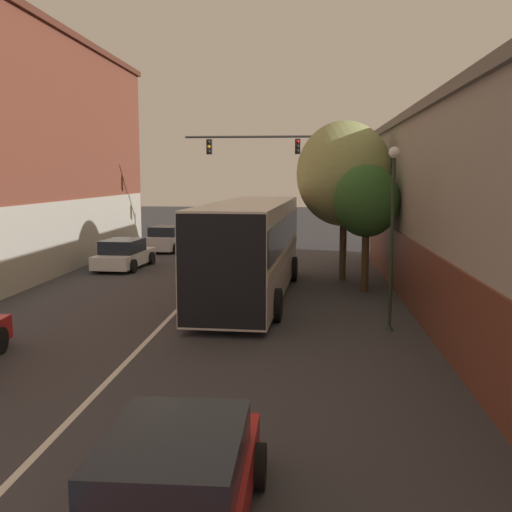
{
  "coord_description": "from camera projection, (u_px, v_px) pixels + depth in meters",
  "views": [
    {
      "loc": [
        4.14,
        -2.74,
        4.28
      ],
      "look_at": [
        2.52,
        16.17,
        1.73
      ],
      "focal_mm": 42.0,
      "sensor_mm": 36.0,
      "label": 1
    }
  ],
  "objects": [
    {
      "name": "lane_center_line",
      "position": [
        183.0,
        304.0,
        20.19
      ],
      "size": [
        0.14,
        45.54,
        0.01
      ],
      "color": "silver",
      "rests_on": "ground_plane"
    },
    {
      "name": "traffic_signal_gantry",
      "position": [
        298.0,
        165.0,
        31.83
      ],
      "size": [
        8.71,
        0.36,
        6.64
      ],
      "color": "#333338",
      "rests_on": "ground_plane"
    },
    {
      "name": "street_tree_far",
      "position": [
        367.0,
        202.0,
        21.9
      ],
      "size": [
        2.41,
        2.17,
        4.69
      ],
      "color": "#4C3823",
      "rests_on": "ground_plane"
    },
    {
      "name": "street_lamp",
      "position": [
        392.0,
        226.0,
        16.35
      ],
      "size": [
        0.32,
        0.32,
        5.06
      ],
      "color": "#233323",
      "rests_on": "ground_plane"
    },
    {
      "name": "parked_car_left_near",
      "position": [
        124.0,
        255.0,
        27.85
      ],
      "size": [
        2.16,
        4.27,
        1.37
      ],
      "rotation": [
        0.0,
        0.0,
        1.51
      ],
      "color": "silver",
      "rests_on": "ground_plane"
    },
    {
      "name": "street_tree_near",
      "position": [
        344.0,
        174.0,
        24.27
      ],
      "size": [
        3.87,
        3.48,
        6.49
      ],
      "color": "brown",
      "rests_on": "ground_plane"
    },
    {
      "name": "bus",
      "position": [
        251.0,
        244.0,
        21.01
      ],
      "size": [
        3.16,
        11.3,
        3.38
      ],
      "rotation": [
        0.0,
        0.0,
        1.52
      ],
      "color": "silver",
      "rests_on": "ground_plane"
    },
    {
      "name": "parked_car_left_mid",
      "position": [
        168.0,
        239.0,
        34.32
      ],
      "size": [
        2.31,
        3.99,
        1.43
      ],
      "rotation": [
        0.0,
        0.0,
        1.44
      ],
      "color": "silver",
      "rests_on": "ground_plane"
    },
    {
      "name": "hatchback_foreground",
      "position": [
        171.0,
        494.0,
        6.98
      ],
      "size": [
        2.09,
        4.49,
        1.25
      ],
      "rotation": [
        0.0,
        0.0,
        1.58
      ],
      "color": "red",
      "rests_on": "ground_plane"
    }
  ]
}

